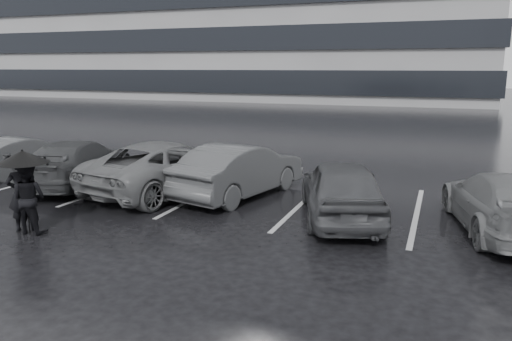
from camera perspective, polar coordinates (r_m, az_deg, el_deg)
The scene contains 11 objects.
ground at distance 10.73m, azimuth -1.47°, elevation -6.82°, with size 160.00×160.00×0.00m, color black.
car_main at distance 11.49m, azimuth 9.73°, elevation -2.11°, with size 1.64×4.09×1.39m, color black.
car_west_a at distance 13.35m, azimuth -1.84°, elevation 0.06°, with size 1.50×4.30×1.42m, color #28282A.
car_west_b at distance 14.06m, azimuth -10.09°, elevation 0.47°, with size 2.35×5.09×1.41m, color #474749.
car_west_c at distance 15.52m, azimuth -19.68°, elevation 0.86°, with size 1.86×4.58×1.33m, color black.
car_west_d at distance 17.79m, azimuth -24.99°, elevation 1.56°, with size 1.28×3.66×1.21m, color #28282A.
car_east at distance 11.66m, azimuth 26.46°, elevation -3.29°, with size 1.79×4.41×1.28m, color #474749.
pedestrian_left at distance 11.58m, azimuth -25.18°, elevation -2.43°, with size 0.59×0.38×1.61m, color black.
pedestrian_right at distance 11.39m, azimuth -24.54°, elevation -2.89°, with size 0.72×0.56×1.49m, color black.
umbrella at distance 11.26m, azimuth -25.11°, elevation 1.41°, with size 1.04×1.04×1.77m.
stall_stripes at distance 13.23m, azimuth -0.60°, elevation -3.19°, with size 19.72×5.00×0.00m.
Camera 1 is at (3.84, -9.41, 3.43)m, focal length 35.00 mm.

